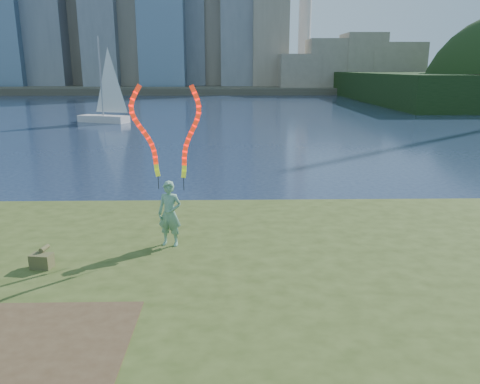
{
  "coord_description": "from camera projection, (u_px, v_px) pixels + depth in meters",
  "views": [
    {
      "loc": [
        0.89,
        -9.02,
        4.71
      ],
      "look_at": [
        1.12,
        1.0,
        2.04
      ],
      "focal_mm": 35.0,
      "sensor_mm": 36.0,
      "label": 1
    }
  ],
  "objects": [
    {
      "name": "sailboat",
      "position": [
        105.0,
        108.0,
        41.38
      ],
      "size": [
        4.81,
        3.08,
        7.39
      ],
      "rotation": [
        0.0,
        0.0,
        -0.38
      ],
      "color": "beige",
      "rests_on": "ground"
    },
    {
      "name": "canvas_bag",
      "position": [
        42.0,
        260.0,
        9.42
      ],
      "size": [
        0.45,
        0.5,
        0.39
      ],
      "rotation": [
        0.0,
        0.0,
        -0.15
      ],
      "color": "#454A26",
      "rests_on": "grassy_knoll"
    },
    {
      "name": "woman_with_ribbons",
      "position": [
        169.0,
        183.0,
        10.33
      ],
      "size": [
        1.95,
        0.58,
        3.89
      ],
      "rotation": [
        0.0,
        0.0,
        -0.24
      ],
      "color": "#20724A",
      "rests_on": "grassy_knoll"
    },
    {
      "name": "grassy_knoll",
      "position": [
        176.0,
        345.0,
        7.6
      ],
      "size": [
        20.0,
        18.0,
        0.8
      ],
      "color": "#364518",
      "rests_on": "ground"
    },
    {
      "name": "ground",
      "position": [
        188.0,
        297.0,
        9.91
      ],
      "size": [
        320.0,
        320.0,
        0.0
      ],
      "primitive_type": "plane",
      "color": "#1B2843",
      "rests_on": "ground"
    },
    {
      "name": "far_shore",
      "position": [
        225.0,
        87.0,
        101.53
      ],
      "size": [
        320.0,
        40.0,
        1.2
      ],
      "primitive_type": "cube",
      "color": "#484334",
      "rests_on": "ground"
    },
    {
      "name": "dirt_patch",
      "position": [
        11.0,
        355.0,
        6.56
      ],
      "size": [
        3.2,
        3.0,
        0.02
      ],
      "primitive_type": "cube",
      "color": "#47331E",
      "rests_on": "grassy_knoll"
    }
  ]
}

